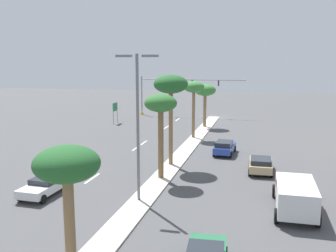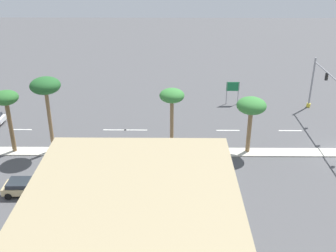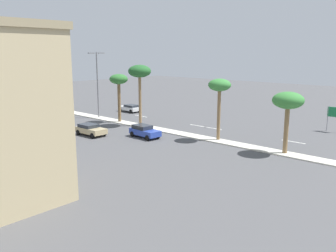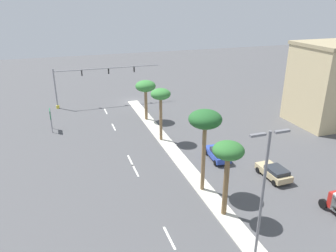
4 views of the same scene
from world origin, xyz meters
TOP-DOWN VIEW (x-y plane):
  - ground_plane at (0.00, 24.80)m, footprint 160.00×160.00m
  - median_curb at (0.00, 31.88)m, footprint 1.80×63.77m
  - lane_stripe_trailing at (5.58, 4.00)m, footprint 0.20×2.80m
  - lane_stripe_mid at (5.58, 11.52)m, footprint 0.20×2.80m
  - lane_stripe_center at (5.58, 22.70)m, footprint 0.20×2.80m
  - lane_stripe_front at (5.58, 25.23)m, footprint 0.20×2.80m
  - lane_stripe_outboard at (5.58, 36.71)m, footprint 0.20×2.80m
  - traffic_signal_gantry at (8.12, -0.43)m, footprint 18.61×0.53m
  - directional_road_sign at (14.18, 9.95)m, footprint 0.10×1.78m
  - palm_tree_center at (0.17, 10.11)m, footprint 3.09×3.09m
  - palm_tree_rear at (0.38, 18.33)m, footprint 2.58×2.58m
  - palm_tree_outboard at (0.20, 31.21)m, footprint 3.11×3.11m
  - palm_tree_trailing at (0.03, 35.41)m, footprint 2.63×2.63m
  - palm_tree_far at (0.03, 50.60)m, footprint 2.83×2.83m
  - street_lamp_inboard at (0.22, 40.64)m, footprint 2.90×0.24m
  - sedan_blue_leading at (-4.27, 25.84)m, footprint 2.15×4.16m
  - sedan_white_outboard at (7.25, 41.15)m, footprint 2.14×4.06m
  - sedan_tan_rear at (-7.94, 31.56)m, footprint 2.08×4.09m
  - box_truck at (-10.11, 40.08)m, footprint 2.60×5.84m

SIDE VIEW (x-z plane):
  - ground_plane at x=0.00m, z-range 0.00..0.00m
  - lane_stripe_trailing at x=5.58m, z-range 0.00..0.01m
  - lane_stripe_mid at x=5.58m, z-range 0.00..0.01m
  - lane_stripe_center at x=5.58m, z-range 0.00..0.01m
  - lane_stripe_front at x=5.58m, z-range 0.00..0.01m
  - lane_stripe_outboard at x=5.58m, z-range 0.00..0.01m
  - median_curb at x=0.00m, z-range 0.00..0.12m
  - sedan_white_outboard at x=7.25m, z-range 0.07..1.33m
  - sedan_tan_rear at x=-7.94m, z-range 0.06..1.42m
  - sedan_blue_leading at x=-4.27m, z-range 0.05..1.50m
  - box_truck at x=-10.11m, z-range 0.17..2.27m
  - directional_road_sign at x=14.18m, z-range 0.71..3.92m
  - traffic_signal_gantry at x=8.12m, z-range 1.16..8.06m
  - palm_tree_far at x=0.03m, z-range 2.13..8.16m
  - palm_tree_center at x=0.17m, z-range 2.19..8.37m
  - palm_tree_trailing at x=0.03m, z-range 2.50..9.39m
  - street_lamp_inboard at x=0.22m, z-range 0.97..10.93m
  - palm_tree_rear at x=0.38m, z-range 2.64..9.68m
  - palm_tree_outboard at x=0.20m, z-range 3.18..11.46m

